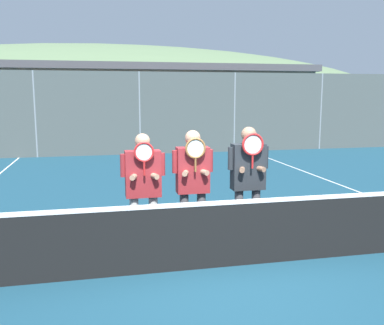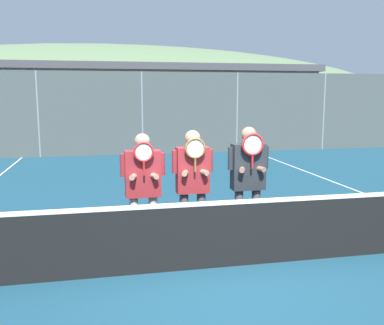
# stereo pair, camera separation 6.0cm
# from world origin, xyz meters

# --- Properties ---
(ground_plane) EXTENTS (120.00, 120.00, 0.00)m
(ground_plane) POSITION_xyz_m (0.00, 0.00, 0.00)
(ground_plane) COLOR navy
(hill_distant) EXTENTS (97.78, 54.32, 19.01)m
(hill_distant) POSITION_xyz_m (0.00, 64.18, 0.00)
(hill_distant) COLOR #5B7551
(hill_distant) RESTS_ON ground_plane
(clubhouse_building) EXTENTS (21.12, 5.50, 3.86)m
(clubhouse_building) POSITION_xyz_m (-0.02, 19.36, 1.95)
(clubhouse_building) COLOR tan
(clubhouse_building) RESTS_ON ground_plane
(fence_back) EXTENTS (22.48, 0.06, 3.10)m
(fence_back) POSITION_xyz_m (0.00, 11.03, 1.55)
(fence_back) COLOR gray
(fence_back) RESTS_ON ground_plane
(tennis_net) EXTENTS (11.74, 0.09, 1.01)m
(tennis_net) POSITION_xyz_m (0.00, 0.00, 0.47)
(tennis_net) COLOR gray
(tennis_net) RESTS_ON ground_plane
(court_line_right_sideline) EXTENTS (0.05, 16.00, 0.01)m
(court_line_right_sideline) POSITION_xyz_m (4.37, 3.00, 0.00)
(court_line_right_sideline) COLOR white
(court_line_right_sideline) RESTS_ON ground_plane
(player_leftmost) EXTENTS (0.63, 0.34, 1.73)m
(player_leftmost) POSITION_xyz_m (-0.96, 0.76, 1.03)
(player_leftmost) COLOR white
(player_leftmost) RESTS_ON ground_plane
(player_center_left) EXTENTS (0.61, 0.34, 1.76)m
(player_center_left) POSITION_xyz_m (-0.23, 0.79, 1.06)
(player_center_left) COLOR #56565B
(player_center_left) RESTS_ON ground_plane
(player_center_right) EXTENTS (0.63, 0.34, 1.80)m
(player_center_right) POSITION_xyz_m (0.60, 0.75, 1.09)
(player_center_right) COLOR #56565B
(player_center_right) RESTS_ON ground_plane
(car_left_of_center) EXTENTS (4.76, 1.99, 1.69)m
(car_left_of_center) POSITION_xyz_m (-0.86, 13.21, 0.87)
(car_left_of_center) COLOR silver
(car_left_of_center) RESTS_ON ground_plane
(car_center) EXTENTS (4.05, 2.00, 1.65)m
(car_center) POSITION_xyz_m (4.35, 13.21, 0.85)
(car_center) COLOR black
(car_center) RESTS_ON ground_plane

